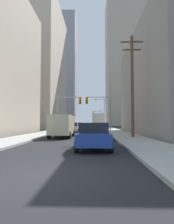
# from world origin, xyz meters

# --- Properties ---
(ground_plane) EXTENTS (400.00, 400.00, 0.00)m
(ground_plane) POSITION_xyz_m (0.00, 0.00, 0.00)
(ground_plane) COLOR black
(sidewalk_left) EXTENTS (3.21, 160.00, 0.15)m
(sidewalk_left) POSITION_xyz_m (-5.01, 50.00, 0.07)
(sidewalk_left) COLOR #9E9E99
(sidewalk_left) RESTS_ON ground
(sidewalk_right) EXTENTS (3.21, 160.00, 0.15)m
(sidewalk_right) POSITION_xyz_m (5.01, 50.00, 0.07)
(sidewalk_right) COLOR #9E9E99
(sidewalk_right) RESTS_ON ground
(city_bus) EXTENTS (2.83, 11.57, 3.40)m
(city_bus) POSITION_xyz_m (2.63, 38.27, 1.93)
(city_bus) COLOR silver
(city_bus) RESTS_ON ground
(cargo_van_beige) EXTENTS (2.16, 5.23, 2.26)m
(cargo_van_beige) POSITION_xyz_m (-1.67, 14.13, 1.29)
(cargo_van_beige) COLOR #C6B793
(cargo_van_beige) RESTS_ON ground
(sedan_blue) EXTENTS (1.95, 4.21, 1.52)m
(sedan_blue) POSITION_xyz_m (1.58, 5.63, 0.77)
(sedan_blue) COLOR navy
(sedan_blue) RESTS_ON ground
(sedan_white) EXTENTS (1.95, 4.26, 1.52)m
(sedan_white) POSITION_xyz_m (1.69, 11.84, 0.77)
(sedan_white) COLOR white
(sedan_white) RESTS_ON ground
(sedan_silver) EXTENTS (1.95, 4.22, 1.52)m
(sedan_silver) POSITION_xyz_m (-1.69, 23.66, 0.77)
(sedan_silver) COLOR #B7BABF
(sedan_silver) RESTS_ON ground
(sedan_navy) EXTENTS (1.95, 4.25, 1.52)m
(sedan_navy) POSITION_xyz_m (-1.72, 33.44, 0.77)
(sedan_navy) COLOR #141E4C
(sedan_navy) RESTS_ON ground
(traffic_signal_near_left) EXTENTS (3.76, 0.44, 6.00)m
(traffic_signal_near_left) POSITION_xyz_m (-2.41, 23.60, 4.04)
(traffic_signal_near_left) COLOR gray
(traffic_signal_near_left) RESTS_ON ground
(traffic_signal_near_right) EXTENTS (3.80, 0.44, 6.00)m
(traffic_signal_near_right) POSITION_xyz_m (2.39, 23.60, 4.04)
(traffic_signal_near_right) COLOR gray
(traffic_signal_near_right) RESTS_ON ground
(traffic_signal_far_right) EXTENTS (3.03, 0.44, 6.00)m
(traffic_signal_far_right) POSITION_xyz_m (2.74, 60.52, 4.01)
(traffic_signal_far_right) COLOR gray
(traffic_signal_far_right) RESTS_ON ground
(utility_pole_right) EXTENTS (2.20, 0.28, 10.10)m
(utility_pole_right) POSITION_xyz_m (5.33, 13.22, 5.33)
(utility_pole_right) COLOR brown
(utility_pole_right) RESTS_ON ground
(street_lamp_right) EXTENTS (2.53, 0.32, 7.50)m
(street_lamp_right) POSITION_xyz_m (3.70, 41.97, 4.55)
(street_lamp_right) COLOR gray
(street_lamp_right) RESTS_ON ground
(building_left_mid_office) EXTENTS (14.01, 22.96, 32.83)m
(building_left_mid_office) POSITION_xyz_m (-14.54, 45.35, 16.41)
(building_left_mid_office) COLOR #B7A893
(building_left_mid_office) RESTS_ON ground
(building_left_far_tower) EXTENTS (20.75, 20.81, 52.96)m
(building_left_far_tower) POSITION_xyz_m (-17.51, 89.42, 26.48)
(building_left_far_tower) COLOR #93939E
(building_left_far_tower) RESTS_ON ground
(building_right_far_highrise) EXTENTS (24.84, 22.41, 65.02)m
(building_right_far_highrise) POSITION_xyz_m (20.44, 92.02, 32.51)
(building_right_far_highrise) COLOR #B7A893
(building_right_far_highrise) RESTS_ON ground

